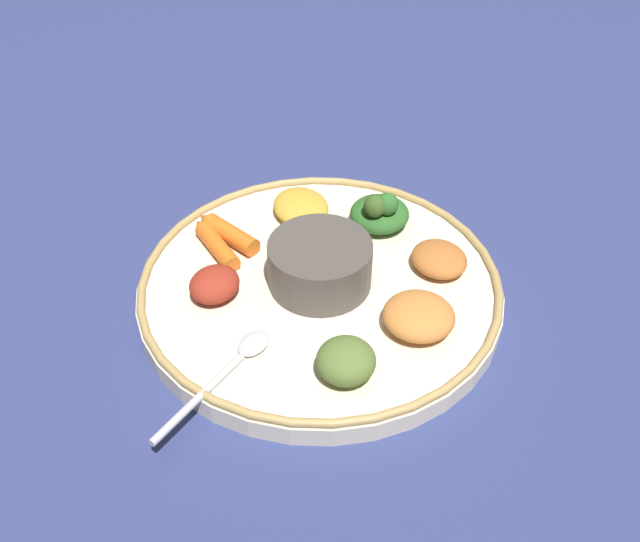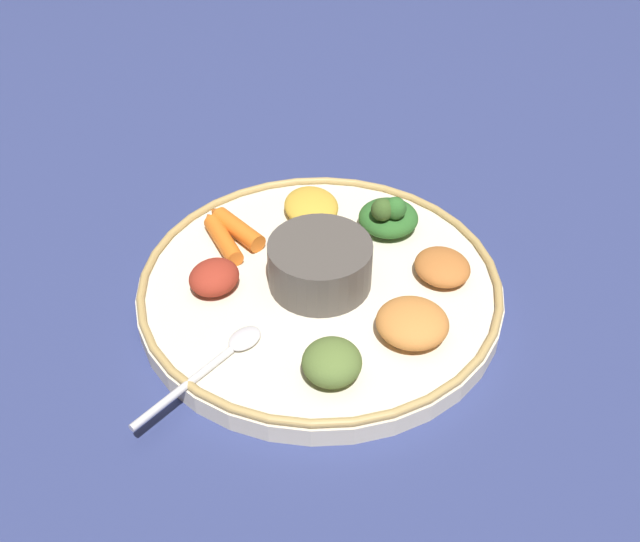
% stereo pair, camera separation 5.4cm
% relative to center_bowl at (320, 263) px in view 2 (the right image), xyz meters
% --- Properties ---
extents(ground_plane, '(2.40, 2.40, 0.00)m').
position_rel_center_bowl_xyz_m(ground_plane, '(0.00, 0.00, -0.05)').
color(ground_plane, navy).
extents(platter, '(0.36, 0.36, 0.02)m').
position_rel_center_bowl_xyz_m(platter, '(0.00, 0.00, -0.04)').
color(platter, beige).
rests_on(platter, ground_plane).
extents(platter_rim, '(0.36, 0.36, 0.01)m').
position_rel_center_bowl_xyz_m(platter_rim, '(0.00, 0.00, -0.02)').
color(platter_rim, tan).
rests_on(platter_rim, platter).
extents(center_bowl, '(0.10, 0.10, 0.05)m').
position_rel_center_bowl_xyz_m(center_bowl, '(0.00, 0.00, 0.00)').
color(center_bowl, '#4C4742').
rests_on(center_bowl, platter).
extents(spoon, '(0.13, 0.09, 0.01)m').
position_rel_center_bowl_xyz_m(spoon, '(0.12, 0.07, -0.02)').
color(spoon, silver).
rests_on(spoon, platter).
extents(greens_pile, '(0.08, 0.08, 0.05)m').
position_rel_center_bowl_xyz_m(greens_pile, '(-0.10, -0.05, -0.01)').
color(greens_pile, '#2D6628').
rests_on(greens_pile, platter).
extents(carrot_near_spoon, '(0.05, 0.08, 0.02)m').
position_rel_center_bowl_xyz_m(carrot_near_spoon, '(0.06, -0.10, -0.02)').
color(carrot_near_spoon, orange).
rests_on(carrot_near_spoon, platter).
extents(carrot_outer, '(0.03, 0.09, 0.02)m').
position_rel_center_bowl_xyz_m(carrot_outer, '(0.08, -0.09, -0.02)').
color(carrot_outer, orange).
rests_on(carrot_outer, platter).
extents(mound_lentil_yellow, '(0.07, 0.08, 0.02)m').
position_rel_center_bowl_xyz_m(mound_lentil_yellow, '(-0.03, -0.11, -0.01)').
color(mound_lentil_yellow, gold).
rests_on(mound_lentil_yellow, platter).
extents(mound_collards, '(0.07, 0.07, 0.03)m').
position_rel_center_bowl_xyz_m(mound_collards, '(0.03, 0.12, -0.01)').
color(mound_collards, '#567033').
rests_on(mound_collards, platter).
extents(mound_chickpea, '(0.05, 0.06, 0.02)m').
position_rel_center_bowl_xyz_m(mound_chickpea, '(-0.12, 0.03, -0.01)').
color(mound_chickpea, '#B2662D').
rests_on(mound_chickpea, platter).
extents(mound_squash, '(0.09, 0.09, 0.03)m').
position_rel_center_bowl_xyz_m(mound_squash, '(-0.05, 0.09, -0.01)').
color(mound_squash, '#C67A38').
rests_on(mound_squash, platter).
extents(mound_beet, '(0.07, 0.06, 0.03)m').
position_rel_center_bowl_xyz_m(mound_beet, '(0.10, -0.03, -0.01)').
color(mound_beet, maroon).
rests_on(mound_beet, platter).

